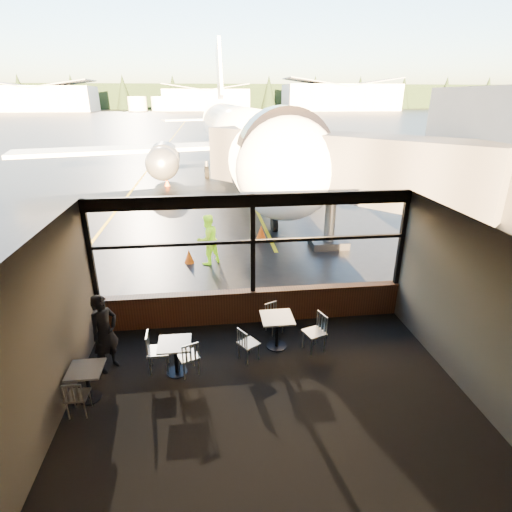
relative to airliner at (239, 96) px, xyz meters
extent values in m
plane|color=black|center=(-1.34, 99.76, -5.71)|extent=(520.00, 520.00, 0.00)
cube|color=black|center=(-1.34, -23.24, -5.70)|extent=(8.00, 6.00, 0.01)
cube|color=#38332D|center=(-1.34, -23.24, -2.21)|extent=(8.00, 6.00, 0.04)
cube|color=#4C453C|center=(-5.34, -23.24, -3.96)|extent=(0.04, 6.00, 3.50)
cube|color=#4C453C|center=(2.66, -23.24, -3.96)|extent=(0.04, 6.00, 3.50)
cube|color=#4C453C|center=(-1.34, -26.24, -3.96)|extent=(8.00, 0.04, 3.50)
cube|color=#4C2817|center=(-1.34, -20.24, -5.26)|extent=(8.00, 0.28, 0.90)
cube|color=black|center=(-1.34, -20.24, -2.36)|extent=(8.00, 0.18, 0.30)
cube|color=black|center=(-5.29, -20.24, -3.51)|extent=(0.12, 0.12, 2.60)
cube|color=black|center=(-1.34, -20.24, -3.51)|extent=(0.12, 0.12, 2.60)
cube|color=black|center=(2.61, -20.24, -3.51)|extent=(0.12, 0.12, 2.60)
cube|color=black|center=(-1.34, -20.24, -3.41)|extent=(8.00, 0.10, 0.08)
imported|color=black|center=(-4.76, -21.86, -4.80)|extent=(0.75, 0.79, 1.82)
imported|color=#BFF219|center=(-2.49, -15.99, -4.80)|extent=(1.13, 1.09, 1.83)
cone|color=#FF6608|center=(-0.21, -13.43, -5.43)|extent=(0.41, 0.41, 0.57)
cone|color=#F43F07|center=(-5.16, -1.85, -5.46)|extent=(0.36, 0.36, 0.50)
cylinder|color=silver|center=(-31.34, 161.76, -2.71)|extent=(8.00, 8.00, 6.00)
cylinder|color=silver|center=(-21.34, 161.76, -2.71)|extent=(8.00, 8.00, 6.00)
cylinder|color=silver|center=(-11.34, 161.76, -2.71)|extent=(8.00, 8.00, 6.00)
cube|color=black|center=(-1.34, 189.76, 0.29)|extent=(360.00, 3.00, 12.00)
cone|color=red|center=(-3.20, -15.86, -5.46)|extent=(0.36, 0.36, 0.50)
camera|label=1|loc=(-2.40, -29.61, -0.05)|focal=28.00mm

